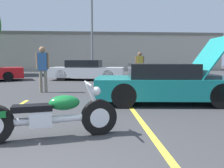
{
  "coord_description": "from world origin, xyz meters",
  "views": [
    {
      "loc": [
        0.92,
        -2.54,
        1.36
      ],
      "look_at": [
        1.31,
        2.35,
        0.8
      ],
      "focal_mm": 35.0,
      "sensor_mm": 36.0,
      "label": 1
    }
  ],
  "objects_px": {
    "motorcycle": "(49,116)",
    "spectator_midground": "(140,64)",
    "spectator_by_show_car": "(201,68)",
    "show_car_hood_open": "(166,83)",
    "spectator_near_motorcycle": "(43,65)",
    "light_pole": "(93,28)",
    "parked_car_right_row": "(87,71)"
  },
  "relations": [
    {
      "from": "motorcycle",
      "to": "spectator_midground",
      "type": "height_order",
      "value": "spectator_midground"
    },
    {
      "from": "motorcycle",
      "to": "spectator_by_show_car",
      "type": "distance_m",
      "value": 7.92
    },
    {
      "from": "show_car_hood_open",
      "to": "spectator_near_motorcycle",
      "type": "xyz_separation_m",
      "value": [
        -4.32,
        2.45,
        0.51
      ]
    },
    {
      "from": "show_car_hood_open",
      "to": "spectator_near_motorcycle",
      "type": "distance_m",
      "value": 5.0
    },
    {
      "from": "spectator_near_motorcycle",
      "to": "spectator_midground",
      "type": "relative_size",
      "value": 1.05
    },
    {
      "from": "spectator_by_show_car",
      "to": "motorcycle",
      "type": "bearing_deg",
      "value": -134.28
    },
    {
      "from": "motorcycle",
      "to": "spectator_near_motorcycle",
      "type": "xyz_separation_m",
      "value": [
        -1.31,
        5.34,
        0.73
      ]
    },
    {
      "from": "motorcycle",
      "to": "show_car_hood_open",
      "type": "xyz_separation_m",
      "value": [
        3.02,
        2.89,
        0.22
      ]
    },
    {
      "from": "light_pole",
      "to": "spectator_midground",
      "type": "xyz_separation_m",
      "value": [
        2.7,
        -6.9,
        -2.96
      ]
    },
    {
      "from": "light_pole",
      "to": "show_car_hood_open",
      "type": "bearing_deg",
      "value": -79.55
    },
    {
      "from": "show_car_hood_open",
      "to": "motorcycle",
      "type": "bearing_deg",
      "value": -130.64
    },
    {
      "from": "parked_car_right_row",
      "to": "spectator_by_show_car",
      "type": "relative_size",
      "value": 3.0
    },
    {
      "from": "show_car_hood_open",
      "to": "spectator_near_motorcycle",
      "type": "bearing_deg",
      "value": 156.01
    },
    {
      "from": "spectator_near_motorcycle",
      "to": "spectator_midground",
      "type": "distance_m",
      "value": 5.75
    },
    {
      "from": "show_car_hood_open",
      "to": "spectator_near_motorcycle",
      "type": "relative_size",
      "value": 2.42
    },
    {
      "from": "show_car_hood_open",
      "to": "spectator_by_show_car",
      "type": "xyz_separation_m",
      "value": [
        2.5,
        2.76,
        0.37
      ]
    },
    {
      "from": "motorcycle",
      "to": "spectator_midground",
      "type": "distance_m",
      "value": 9.35
    },
    {
      "from": "motorcycle",
      "to": "spectator_by_show_car",
      "type": "relative_size",
      "value": 1.43
    },
    {
      "from": "show_car_hood_open",
      "to": "spectator_by_show_car",
      "type": "bearing_deg",
      "value": 53.45
    },
    {
      "from": "parked_car_right_row",
      "to": "spectator_near_motorcycle",
      "type": "relative_size",
      "value": 2.67
    },
    {
      "from": "light_pole",
      "to": "parked_car_right_row",
      "type": "distance_m",
      "value": 6.12
    },
    {
      "from": "parked_car_right_row",
      "to": "spectator_near_motorcycle",
      "type": "distance_m",
      "value": 5.43
    },
    {
      "from": "light_pole",
      "to": "spectator_by_show_car",
      "type": "height_order",
      "value": "light_pole"
    },
    {
      "from": "light_pole",
      "to": "parked_car_right_row",
      "type": "height_order",
      "value": "light_pole"
    },
    {
      "from": "parked_car_right_row",
      "to": "spectator_near_motorcycle",
      "type": "height_order",
      "value": "spectator_near_motorcycle"
    },
    {
      "from": "light_pole",
      "to": "spectator_by_show_car",
      "type": "bearing_deg",
      "value": -64.02
    },
    {
      "from": "motorcycle",
      "to": "show_car_hood_open",
      "type": "bearing_deg",
      "value": 32.75
    },
    {
      "from": "parked_car_right_row",
      "to": "spectator_midground",
      "type": "height_order",
      "value": "spectator_midground"
    },
    {
      "from": "show_car_hood_open",
      "to": "parked_car_right_row",
      "type": "bearing_deg",
      "value": 115.4
    },
    {
      "from": "show_car_hood_open",
      "to": "spectator_midground",
      "type": "xyz_separation_m",
      "value": [
        0.35,
        5.8,
        0.45
      ]
    },
    {
      "from": "motorcycle",
      "to": "spectator_by_show_car",
      "type": "height_order",
      "value": "spectator_by_show_car"
    },
    {
      "from": "show_car_hood_open",
      "to": "spectator_midground",
      "type": "distance_m",
      "value": 5.83
    }
  ]
}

